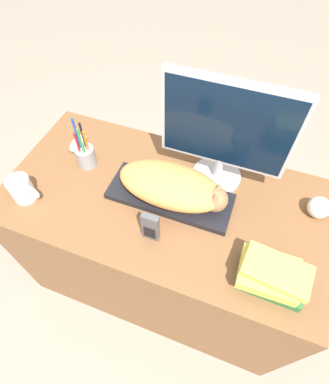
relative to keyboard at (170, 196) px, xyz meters
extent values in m
plane|color=gray|center=(-0.03, -0.33, -0.76)|extent=(12.00, 12.00, 0.00)
cube|color=brown|center=(-0.03, -0.01, -0.38)|extent=(1.23, 0.64, 0.75)
cube|color=black|center=(0.00, 0.00, 0.00)|extent=(0.47, 0.18, 0.02)
ellipsoid|color=#D18C47|center=(0.00, 0.00, 0.07)|extent=(0.39, 0.20, 0.11)
sphere|color=olive|center=(0.17, 0.00, 0.06)|extent=(0.09, 0.09, 0.09)
cone|color=olive|center=(0.17, -0.02, 0.11)|extent=(0.03, 0.03, 0.04)
cone|color=olive|center=(0.17, 0.02, 0.11)|extent=(0.03, 0.03, 0.04)
cylinder|color=#B7B7BC|center=(0.14, 0.16, 0.00)|extent=(0.19, 0.19, 0.02)
cylinder|color=#B7B7BC|center=(0.14, 0.16, 0.05)|extent=(0.04, 0.04, 0.09)
cube|color=#B7B7BC|center=(0.14, 0.16, 0.25)|extent=(0.45, 0.03, 0.33)
cube|color=black|center=(0.14, 0.16, 0.25)|extent=(0.43, 0.02, 0.31)
ellipsoid|color=silver|center=(-0.47, 0.13, 0.00)|extent=(0.06, 0.11, 0.03)
cylinder|color=silver|center=(-0.51, -0.19, 0.04)|extent=(0.08, 0.08, 0.10)
torus|color=silver|center=(-0.47, -0.19, 0.04)|extent=(0.07, 0.01, 0.07)
cylinder|color=#939399|center=(-0.38, 0.05, 0.03)|extent=(0.08, 0.08, 0.09)
cylinder|color=orange|center=(-0.36, 0.05, 0.09)|extent=(0.01, 0.01, 0.14)
cylinder|color=black|center=(-0.38, 0.06, 0.11)|extent=(0.01, 0.01, 0.17)
cylinder|color=#1E47B2|center=(-0.40, 0.05, 0.12)|extent=(0.01, 0.01, 0.19)
cylinder|color=#B21E1E|center=(-0.39, 0.03, 0.09)|extent=(0.01, 0.01, 0.14)
cylinder|color=#338C38|center=(-0.37, 0.03, 0.11)|extent=(0.01, 0.01, 0.17)
sphere|color=silver|center=(0.52, 0.12, 0.03)|extent=(0.08, 0.08, 0.08)
cube|color=#4C4C51|center=(-0.01, -0.18, 0.05)|extent=(0.06, 0.02, 0.13)
cube|color=black|center=(-0.01, -0.19, 0.03)|extent=(0.04, 0.00, 0.06)
cube|color=#2D6B38|center=(0.41, -0.18, 0.01)|extent=(0.20, 0.16, 0.04)
cube|color=#CCC14C|center=(0.39, -0.19, 0.04)|extent=(0.18, 0.15, 0.04)
cube|color=#CCC14C|center=(0.40, -0.19, 0.07)|extent=(0.21, 0.13, 0.02)
camera|label=1|loc=(0.21, -0.62, 0.92)|focal=28.00mm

